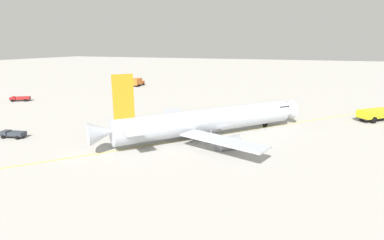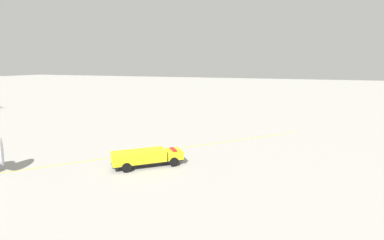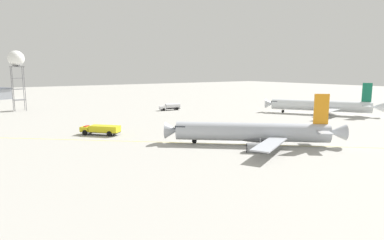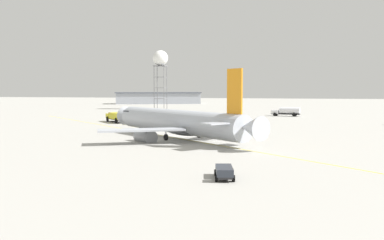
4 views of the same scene
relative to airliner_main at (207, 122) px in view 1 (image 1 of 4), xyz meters
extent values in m
plane|color=#ADAAA3|center=(-3.59, 0.47, -2.74)|extent=(600.00, 600.00, 0.00)
cylinder|color=#B2B7C1|center=(-0.31, -0.35, 0.22)|extent=(25.59, 28.69, 4.20)
cone|color=#B2B7C1|center=(-12.29, -14.24, 0.22)|extent=(4.98, 4.88, 3.99)
cone|color=#B2B7C1|center=(11.88, 13.75, 0.52)|extent=(5.32, 5.36, 3.57)
cube|color=black|center=(-10.86, -12.57, 1.16)|extent=(4.27, 4.15, 0.70)
ellipsoid|color=slate|center=(0.81, 0.94, -0.94)|extent=(10.93, 11.81, 2.31)
cube|color=orange|center=(9.55, 11.06, 5.66)|extent=(2.27, 2.58, 6.69)
cube|color=#B2B7C1|center=(11.93, 9.01, 1.06)|extent=(5.19, 4.98, 0.20)
cube|color=#B2B7C1|center=(7.18, 13.12, 1.06)|extent=(5.19, 4.98, 0.20)
cube|color=#B2B7C1|center=(8.46, -3.91, -0.52)|extent=(9.29, 13.93, 0.28)
cube|color=#B2B7C1|center=(-5.10, 7.80, -0.52)|extent=(14.18, 7.63, 0.28)
cylinder|color=gray|center=(5.36, -4.35, -1.95)|extent=(4.45, 4.63, 2.36)
cylinder|color=black|center=(4.00, -5.92, -1.95)|extent=(1.62, 1.43, 2.01)
cylinder|color=gray|center=(-5.08, 4.67, -1.95)|extent=(4.45, 4.63, 2.36)
cylinder|color=black|center=(-6.44, 3.10, -1.95)|extent=(1.62, 1.43, 2.01)
cylinder|color=#9EA0A5|center=(-8.82, -10.21, -1.35)|extent=(0.20, 0.20, 1.67)
cylinder|color=black|center=(-8.82, -10.21, -2.19)|extent=(0.95, 1.03, 1.10)
cylinder|color=#9EA0A5|center=(3.46, -1.34, -1.35)|extent=(0.20, 0.20, 1.67)
cylinder|color=black|center=(3.46, -1.34, -2.19)|extent=(0.95, 1.03, 1.10)
cylinder|color=#9EA0A5|center=(-1.83, 3.23, -1.35)|extent=(0.20, 0.20, 1.67)
cylinder|color=black|center=(-1.83, 3.23, -2.19)|extent=(0.95, 1.03, 1.10)
cube|color=#232326|center=(31.53, 12.95, -2.32)|extent=(4.36, 2.18, 0.20)
cube|color=#2D333D|center=(32.96, 13.24, -1.87)|extent=(1.55, 1.82, 0.70)
cube|color=black|center=(33.47, 13.35, -1.76)|extent=(0.35, 1.33, 0.39)
cube|color=#2D333D|center=(30.82, 12.80, -1.92)|extent=(2.99, 2.12, 0.60)
cylinder|color=black|center=(32.80, 14.03, -2.42)|extent=(0.68, 0.40, 0.64)
cylinder|color=black|center=(33.12, 12.46, -2.42)|extent=(0.68, 0.40, 0.64)
cylinder|color=black|center=(30.06, 13.46, -2.42)|extent=(0.68, 0.40, 0.64)
cylinder|color=black|center=(30.38, 11.89, -2.42)|extent=(0.68, 0.40, 0.64)
cube|color=#232326|center=(-31.06, -24.75, -1.94)|extent=(9.42, 8.85, 0.20)
cube|color=yellow|center=(-30.10, -23.88, -1.04)|extent=(7.79, 7.44, 1.60)
cylinder|color=black|center=(-27.59, -23.63, -2.04)|extent=(1.23, 1.15, 1.40)
cylinder|color=black|center=(-29.59, -21.41, -2.04)|extent=(1.23, 1.15, 1.40)
cube|color=#232326|center=(47.08, -54.74, -2.14)|extent=(2.84, 7.52, 0.20)
cube|color=orange|center=(47.34, -57.30, -1.54)|extent=(2.68, 2.44, 1.00)
cube|color=black|center=(47.44, -58.29, -1.39)|extent=(2.07, 0.29, 0.56)
cube|color=orange|center=(46.95, -53.55, -0.84)|extent=(2.96, 5.17, 2.40)
cylinder|color=black|center=(48.57, -57.17, -2.24)|extent=(0.38, 1.02, 1.00)
cylinder|color=black|center=(46.12, -57.42, -2.24)|extent=(0.38, 1.02, 1.00)
cylinder|color=black|center=(48.06, -52.28, -2.24)|extent=(0.38, 1.02, 1.00)
cylinder|color=black|center=(45.61, -52.53, -2.24)|extent=(0.38, 1.02, 1.00)
cube|color=#232326|center=(61.62, -13.40, -2.26)|extent=(5.30, 4.05, 0.20)
cube|color=red|center=(63.19, -12.47, -1.83)|extent=(2.32, 2.44, 0.65)
cube|color=black|center=(63.77, -12.12, -1.74)|extent=(0.89, 1.42, 0.36)
cube|color=red|center=(60.86, -13.85, -1.81)|extent=(3.94, 3.40, 0.70)
cube|color=red|center=(63.19, -12.47, -1.41)|extent=(1.20, 1.46, 0.16)
cylinder|color=black|center=(62.70, -11.65, -2.36)|extent=(0.80, 0.63, 0.76)
cylinder|color=black|center=(63.67, -13.29, -2.36)|extent=(0.80, 0.63, 0.76)
cylinder|color=black|center=(59.70, -13.43, -2.36)|extent=(0.80, 0.63, 0.76)
cylinder|color=black|center=(60.67, -15.07, -2.36)|extent=(0.80, 0.63, 0.76)
cube|color=yellow|center=(3.89, 4.37, -2.73)|extent=(108.79, 121.73, 0.01)
camera|label=1|loc=(-16.04, 48.59, 13.17)|focal=28.02mm
camera|label=2|loc=(-52.61, 12.36, 12.35)|focal=27.90mm
camera|label=3|loc=(52.04, -53.19, 14.24)|focal=30.64mm
camera|label=4|loc=(72.66, 19.25, 6.11)|focal=40.10mm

